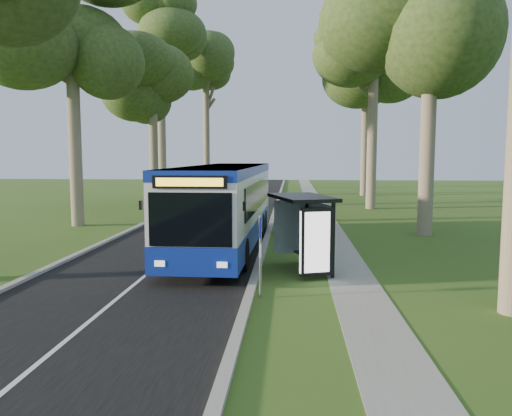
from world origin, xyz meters
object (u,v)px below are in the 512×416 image
(bus_stop_sign, at_px, (260,246))
(car_white, at_px, (178,191))
(bus, at_px, (225,206))
(car_silver, at_px, (187,187))
(litter_bin, at_px, (282,222))
(bus_shelter, at_px, (307,220))

(bus_stop_sign, xyz_separation_m, car_white, (-9.19, 30.15, -0.71))
(bus, bearing_deg, car_silver, 106.21)
(car_white, distance_m, car_silver, 6.34)
(bus, distance_m, litter_bin, 4.96)
(car_white, height_order, car_silver, car_white)
(bus_shelter, bearing_deg, bus, 109.61)
(car_white, bearing_deg, bus, -57.50)
(bus_stop_sign, xyz_separation_m, bus_shelter, (1.31, 2.88, 0.35))
(bus_stop_sign, height_order, bus_shelter, bus_shelter)
(bus_stop_sign, distance_m, bus_shelter, 3.19)
(bus_shelter, height_order, litter_bin, bus_shelter)
(bus_shelter, height_order, car_silver, bus_shelter)
(car_white, bearing_deg, litter_bin, -48.22)
(bus_stop_sign, bearing_deg, litter_bin, 87.36)
(litter_bin, height_order, car_silver, car_silver)
(litter_bin, bearing_deg, bus, -117.71)
(bus_shelter, bearing_deg, car_silver, 90.21)
(bus_stop_sign, height_order, litter_bin, bus_stop_sign)
(bus_stop_sign, xyz_separation_m, litter_bin, (0.35, 11.28, -0.87))
(litter_bin, distance_m, car_white, 21.15)
(car_silver, bearing_deg, bus_shelter, -67.38)
(litter_bin, xyz_separation_m, car_white, (-9.54, 18.87, 0.15))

